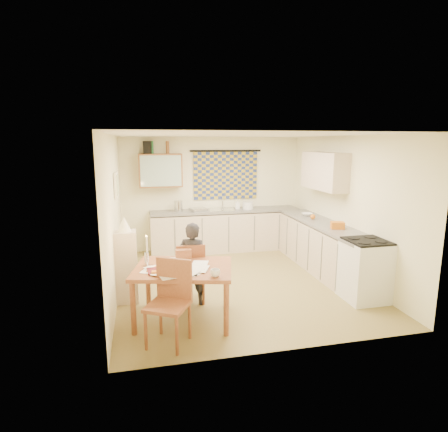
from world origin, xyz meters
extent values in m
cube|color=olive|center=(0.00, 0.00, -0.01)|extent=(4.00, 4.50, 0.02)
cube|color=white|center=(0.00, 0.00, 2.51)|extent=(4.00, 4.50, 0.02)
cube|color=#F6F1C1|center=(0.00, 2.26, 1.25)|extent=(4.00, 0.02, 2.50)
cube|color=#F6F1C1|center=(0.00, -2.26, 1.25)|extent=(4.00, 0.02, 2.50)
cube|color=#F6F1C1|center=(-2.01, 0.00, 1.25)|extent=(0.02, 4.50, 2.50)
cube|color=#F6F1C1|center=(2.01, 0.00, 1.25)|extent=(0.02, 4.50, 2.50)
cube|color=navy|center=(0.30, 2.22, 1.65)|extent=(1.45, 0.03, 1.05)
cylinder|color=black|center=(0.30, 2.20, 2.20)|extent=(1.60, 0.04, 0.04)
cube|color=brown|center=(-1.15, 2.08, 1.80)|extent=(0.90, 0.34, 0.70)
cube|color=#99B2A5|center=(-1.15, 1.91, 1.80)|extent=(0.84, 0.02, 0.64)
cube|color=#C5AD92|center=(1.83, 0.55, 1.85)|extent=(0.34, 1.30, 0.70)
cube|color=white|center=(-1.97, 0.40, 1.70)|extent=(0.04, 0.50, 0.40)
cube|color=beige|center=(-1.95, 0.40, 1.70)|extent=(0.01, 0.42, 0.32)
cube|color=#C5AD92|center=(0.24, 1.95, 0.43)|extent=(3.30, 0.60, 0.86)
cube|color=#5A5855|center=(0.24, 1.95, 0.90)|extent=(3.30, 0.62, 0.04)
cube|color=#C5AD92|center=(1.70, 0.18, 0.43)|extent=(0.60, 2.95, 0.86)
cube|color=#5A5855|center=(1.70, 0.18, 0.90)|extent=(0.62, 2.95, 0.04)
cube|color=white|center=(1.70, -1.15, 0.46)|extent=(0.61, 0.61, 0.92)
cube|color=black|center=(1.70, -1.15, 0.93)|extent=(0.58, 0.58, 0.03)
cube|color=silver|center=(0.15, 1.95, 0.88)|extent=(0.61, 0.53, 0.10)
cylinder|color=silver|center=(0.21, 2.13, 1.06)|extent=(0.03, 0.03, 0.28)
cube|color=silver|center=(-0.37, 1.95, 0.95)|extent=(0.41, 0.38, 0.06)
cylinder|color=silver|center=(-0.80, 1.95, 1.04)|extent=(0.23, 0.23, 0.24)
cylinder|color=white|center=(0.75, 1.95, 1.00)|extent=(0.32, 0.32, 0.16)
imported|color=white|center=(0.52, 2.00, 1.02)|extent=(0.13, 0.13, 0.21)
imported|color=white|center=(1.70, 0.93, 0.95)|extent=(0.28, 0.28, 0.05)
cube|color=orange|center=(1.70, -0.27, 0.98)|extent=(0.26, 0.22, 0.12)
sphere|color=orange|center=(1.65, 0.57, 0.97)|extent=(0.10, 0.10, 0.10)
cube|color=black|center=(-1.39, 2.08, 2.28)|extent=(0.21, 0.24, 0.26)
cylinder|color=#195926|center=(-1.31, 2.08, 2.28)|extent=(0.08, 0.08, 0.26)
cylinder|color=brown|center=(-0.99, 2.08, 2.28)|extent=(0.08, 0.08, 0.26)
cube|color=brown|center=(-1.07, -1.20, 0.72)|extent=(1.48, 1.25, 0.05)
cube|color=brown|center=(-0.91, -0.62, 0.45)|extent=(0.43, 0.43, 0.04)
cube|color=brown|center=(-0.92, -0.80, 0.70)|extent=(0.42, 0.05, 0.46)
cube|color=brown|center=(-1.33, -1.80, 0.49)|extent=(0.62, 0.62, 0.04)
cube|color=brown|center=(-1.23, -1.62, 0.76)|extent=(0.42, 0.26, 0.50)
imported|color=black|center=(-0.87, -0.70, 0.62)|extent=(0.68, 0.65, 1.24)
cube|color=#C5AD92|center=(-1.84, -0.42, 0.55)|extent=(0.32, 0.30, 1.10)
cone|color=white|center=(-1.84, -0.42, 1.21)|extent=(0.20, 0.20, 0.22)
cube|color=brown|center=(-1.04, -0.93, 0.83)|extent=(0.22, 0.10, 0.16)
imported|color=white|center=(-0.73, -1.66, 0.80)|extent=(0.15, 0.15, 0.10)
imported|color=maroon|center=(-1.54, -1.32, 0.76)|extent=(0.24, 0.29, 0.02)
imported|color=orange|center=(-1.49, -1.21, 0.76)|extent=(0.40, 0.40, 0.02)
cube|color=orange|center=(-1.44, -1.40, 0.77)|extent=(0.13, 0.09, 0.04)
cube|color=black|center=(-1.00, -1.55, 0.76)|extent=(0.14, 0.09, 0.02)
cylinder|color=silver|center=(-1.54, -1.03, 0.84)|extent=(0.08, 0.08, 0.18)
cylinder|color=white|center=(-1.53, -1.02, 1.04)|extent=(0.03, 0.03, 0.22)
sphere|color=#FFCC66|center=(-1.54, -1.05, 1.16)|extent=(0.02, 0.02, 0.02)
cube|color=white|center=(-0.94, -1.43, 0.75)|extent=(0.36, 0.36, 0.00)
cube|color=white|center=(-1.11, -1.03, 0.75)|extent=(0.27, 0.34, 0.00)
cube|color=white|center=(-1.03, -1.49, 0.75)|extent=(0.35, 0.36, 0.00)
cube|color=white|center=(-1.49, -1.24, 0.76)|extent=(0.31, 0.36, 0.00)
cube|color=white|center=(-1.16, -0.93, 0.76)|extent=(0.28, 0.34, 0.00)
cube|color=white|center=(-0.84, -1.15, 0.76)|extent=(0.29, 0.35, 0.00)
cube|color=white|center=(-1.45, -1.24, 0.76)|extent=(0.30, 0.35, 0.00)
cube|color=white|center=(-1.33, -1.22, 0.76)|extent=(0.27, 0.34, 0.00)
cube|color=white|center=(-0.88, -1.36, 0.76)|extent=(0.31, 0.35, 0.00)
cube|color=white|center=(-1.11, -1.00, 0.77)|extent=(0.28, 0.34, 0.00)
cube|color=white|center=(-1.00, -1.45, 0.77)|extent=(0.35, 0.36, 0.00)
cube|color=white|center=(-1.31, -1.53, 0.77)|extent=(0.27, 0.34, 0.00)
cube|color=white|center=(-1.35, -1.40, 0.77)|extent=(0.34, 0.36, 0.00)
camera|label=1|loc=(-1.60, -5.96, 2.38)|focal=30.00mm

